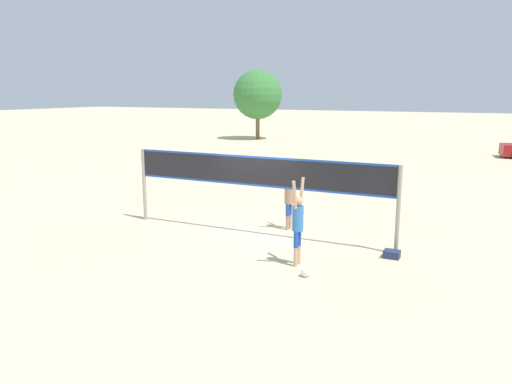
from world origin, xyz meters
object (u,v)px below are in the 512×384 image
(player_spiker, at_px, (298,220))
(volleyball_net, at_px, (256,178))
(player_blocker, at_px, (289,196))
(gear_bag, at_px, (392,254))
(volleyball, at_px, (306,272))
(tree_left_cluster, at_px, (258,95))

(player_spiker, bearing_deg, volleyball_net, 46.62)
(player_blocker, relative_size, gear_bag, 4.96)
(player_spiker, distance_m, player_blocker, 3.35)
(player_blocker, bearing_deg, gear_bag, 68.28)
(player_spiker, xyz_separation_m, gear_bag, (2.03, 1.61, -1.07))
(player_spiker, xyz_separation_m, volleyball, (0.47, -0.66, -1.05))
(gear_bag, bearing_deg, tree_left_cluster, 121.79)
(player_spiker, relative_size, gear_bag, 5.34)
(player_spiker, bearing_deg, player_blocker, 25.98)
(player_blocker, bearing_deg, player_spiker, 25.98)
(player_blocker, height_order, volleyball, player_blocker)
(player_blocker, relative_size, volleyball, 8.73)
(tree_left_cluster, bearing_deg, gear_bag, -58.21)
(player_spiker, relative_size, player_blocker, 1.08)
(volleyball_net, relative_size, volleyball, 36.24)
(volleyball_net, xyz_separation_m, gear_bag, (4.17, -0.40, -1.66))
(player_spiker, relative_size, volleyball, 9.40)
(player_blocker, xyz_separation_m, gear_bag, (3.50, -1.39, -0.97))
(player_blocker, xyz_separation_m, volleyball, (1.94, -3.67, -0.96))
(gear_bag, bearing_deg, player_spiker, -141.57)
(player_spiker, distance_m, gear_bag, 2.81)
(player_blocker, bearing_deg, volleyball_net, -33.81)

